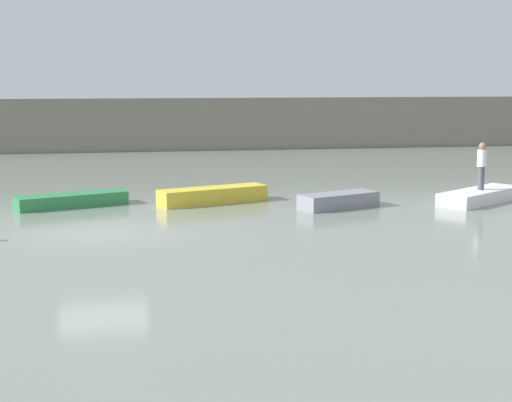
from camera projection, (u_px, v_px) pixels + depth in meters
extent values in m
plane|color=gray|center=(101.00, 233.00, 21.60)|extent=(120.00, 120.00, 0.00)
cube|color=gray|center=(109.00, 125.00, 44.81)|extent=(80.00, 1.20, 3.08)
cube|color=#2D7F47|center=(72.00, 200.00, 25.94)|extent=(3.79, 2.18, 0.44)
cube|color=gold|center=(213.00, 195.00, 26.67)|extent=(3.93, 2.15, 0.54)
cube|color=gray|center=(339.00, 200.00, 25.70)|extent=(2.90, 1.90, 0.50)
cube|color=white|center=(480.00, 196.00, 26.87)|extent=(3.82, 3.13, 0.44)
cylinder|color=#4C4C56|center=(481.00, 178.00, 26.77)|extent=(0.22, 0.22, 0.81)
cylinder|color=white|center=(482.00, 158.00, 26.66)|extent=(0.32, 0.32, 0.58)
sphere|color=#936B4C|center=(483.00, 146.00, 26.59)|extent=(0.25, 0.25, 0.25)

